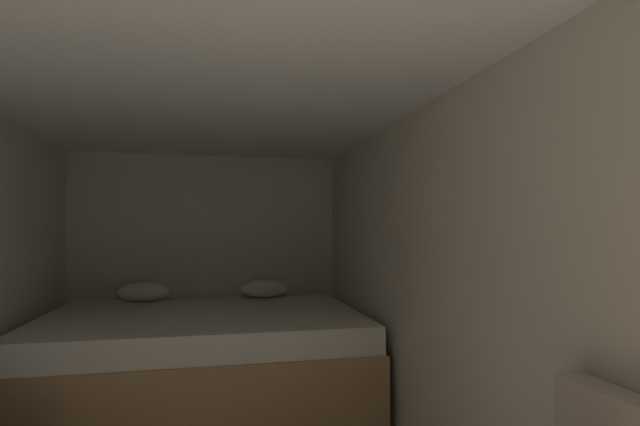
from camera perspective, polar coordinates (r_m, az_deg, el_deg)
wall_back at (r=4.93m, az=-13.39°, el=-5.61°), size 2.68×0.05×2.12m
wall_right at (r=2.69m, az=15.40°, el=-8.64°), size 0.05×5.08×2.12m
ceiling_slab at (r=2.48m, az=-14.02°, el=16.15°), size 2.68×5.08×0.05m
bed at (r=4.09m, az=-13.66°, el=-16.27°), size 2.46×1.79×0.89m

